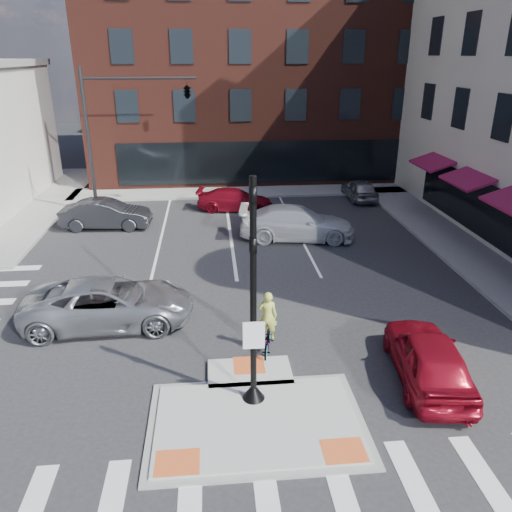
{
  "coord_description": "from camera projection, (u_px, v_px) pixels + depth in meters",
  "views": [
    {
      "loc": [
        -0.95,
        -10.41,
        8.59
      ],
      "look_at": [
        0.57,
        5.75,
        2.0
      ],
      "focal_mm": 35.0,
      "sensor_mm": 36.0,
      "label": 1
    }
  ],
  "objects": [
    {
      "name": "bg_car_red",
      "position": [
        235.0,
        200.0,
        29.29
      ],
      "size": [
        4.65,
        2.55,
        1.28
      ],
      "primitive_type": "imported",
      "rotation": [
        0.0,
        0.0,
        1.39
      ],
      "color": "maroon",
      "rests_on": "ground"
    },
    {
      "name": "building_far_right",
      "position": [
        287.0,
        77.0,
        61.25
      ],
      "size": [
        12.0,
        12.0,
        12.0
      ],
      "primitive_type": "cube",
      "color": "brown",
      "rests_on": "ground"
    },
    {
      "name": "sidewalk_n",
      "position": [
        269.0,
        191.0,
        33.44
      ],
      "size": [
        26.0,
        3.0,
        0.15
      ],
      "primitive_type": "cube",
      "color": "gray",
      "rests_on": "ground"
    },
    {
      "name": "silver_suv",
      "position": [
        109.0,
        303.0,
        16.84
      ],
      "size": [
        5.73,
        2.79,
        1.57
      ],
      "primitive_type": "imported",
      "rotation": [
        0.0,
        0.0,
        1.6
      ],
      "color": "#AAACB1",
      "rests_on": "ground"
    },
    {
      "name": "signal_pole",
      "position": [
        253.0,
        324.0,
        12.4
      ],
      "size": [
        0.6,
        0.6,
        5.98
      ],
      "color": "black",
      "rests_on": "refuge_island"
    },
    {
      "name": "cyclist",
      "position": [
        268.0,
        332.0,
        15.3
      ],
      "size": [
        0.87,
        1.65,
        2.03
      ],
      "rotation": [
        0.0,
        0.0,
        2.93
      ],
      "color": "#3F3F44",
      "rests_on": "ground"
    },
    {
      "name": "sidewalk_e",
      "position": [
        467.0,
        252.0,
        23.05
      ],
      "size": [
        3.0,
        24.0,
        0.15
      ],
      "primitive_type": "cube",
      "color": "gray",
      "rests_on": "ground"
    },
    {
      "name": "mast_arm_signal",
      "position": [
        160.0,
        101.0,
        26.88
      ],
      "size": [
        6.1,
        2.24,
        8.0
      ],
      "color": "black",
      "rests_on": "ground"
    },
    {
      "name": "bg_car_silver",
      "position": [
        359.0,
        189.0,
        31.51
      ],
      "size": [
        1.64,
        3.85,
        1.3
      ],
      "primitive_type": "imported",
      "rotation": [
        0.0,
        0.0,
        3.17
      ],
      "color": "#9FA2A6",
      "rests_on": "ground"
    },
    {
      "name": "refuge_island",
      "position": [
        256.0,
        416.0,
        12.66
      ],
      "size": [
        5.4,
        4.65,
        0.13
      ],
      "color": "gray",
      "rests_on": "ground"
    },
    {
      "name": "ground",
      "position": [
        255.0,
        411.0,
        12.92
      ],
      "size": [
        120.0,
        120.0,
        0.0
      ],
      "primitive_type": "plane",
      "color": "#28282B",
      "rests_on": "ground"
    },
    {
      "name": "bg_car_dark",
      "position": [
        106.0,
        214.0,
        26.24
      ],
      "size": [
        4.71,
        1.88,
        1.52
      ],
      "primitive_type": "imported",
      "rotation": [
        0.0,
        0.0,
        1.51
      ],
      "color": "#26272B",
      "rests_on": "ground"
    },
    {
      "name": "red_sedan",
      "position": [
        428.0,
        357.0,
        13.91
      ],
      "size": [
        2.31,
        4.56,
        1.49
      ],
      "primitive_type": "imported",
      "rotation": [
        0.0,
        0.0,
        3.01
      ],
      "color": "maroon",
      "rests_on": "ground"
    },
    {
      "name": "white_pickup",
      "position": [
        297.0,
        223.0,
        24.69
      ],
      "size": [
        5.92,
        3.04,
        1.64
      ],
      "primitive_type": "imported",
      "rotation": [
        0.0,
        0.0,
        1.44
      ],
      "color": "white",
      "rests_on": "ground"
    },
    {
      "name": "building_far_left",
      "position": [
        181.0,
        87.0,
        58.65
      ],
      "size": [
        10.0,
        12.0,
        10.0
      ],
      "primitive_type": "cube",
      "color": "slate",
      "rests_on": "ground"
    },
    {
      "name": "building_n",
      "position": [
        255.0,
        65.0,
        39.75
      ],
      "size": [
        24.4,
        18.4,
        15.5
      ],
      "color": "#4A1F17",
      "rests_on": "ground"
    }
  ]
}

